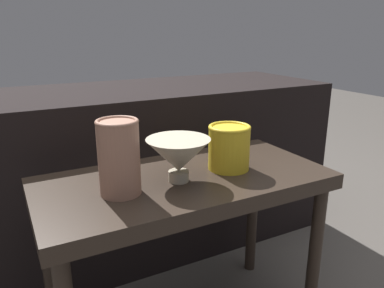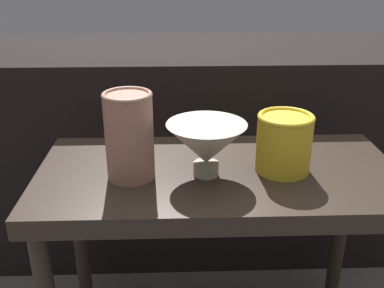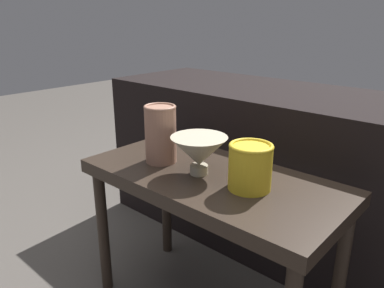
# 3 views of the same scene
# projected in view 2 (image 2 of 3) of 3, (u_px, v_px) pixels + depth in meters

# --- Properties ---
(table) EXTENTS (0.74, 0.36, 0.48)m
(table) POSITION_uv_depth(u_px,v_px,m) (218.00, 196.00, 0.95)
(table) COLOR #2D231C
(table) RESTS_ON ground_plane
(couch_backdrop) EXTENTS (1.60, 0.50, 0.63)m
(couch_backdrop) POSITION_uv_depth(u_px,v_px,m) (203.00, 144.00, 1.46)
(couch_backdrop) COLOR black
(couch_backdrop) RESTS_ON ground_plane
(bowl) EXTENTS (0.16, 0.16, 0.11)m
(bowl) POSITION_uv_depth(u_px,v_px,m) (206.00, 144.00, 0.88)
(bowl) COLOR #B2A88E
(bowl) RESTS_ON table
(vase_textured_left) EXTENTS (0.10, 0.10, 0.17)m
(vase_textured_left) POSITION_uv_depth(u_px,v_px,m) (129.00, 135.00, 0.86)
(vase_textured_left) COLOR #996B56
(vase_textured_left) RESTS_ON table
(vase_colorful_right) EXTENTS (0.11, 0.11, 0.12)m
(vase_colorful_right) POSITION_uv_depth(u_px,v_px,m) (284.00, 142.00, 0.90)
(vase_colorful_right) COLOR gold
(vase_colorful_right) RESTS_ON table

